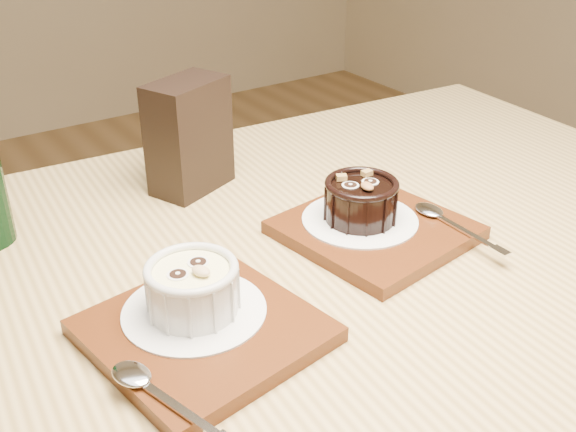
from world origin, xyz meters
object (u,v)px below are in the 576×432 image
at_px(table, 284,350).
at_px(tray_right, 375,230).
at_px(ramekin_white, 192,286).
at_px(tray_left, 204,331).
at_px(ramekin_dark, 361,198).
at_px(condiment_stand, 189,136).

xyz_separation_m(table, tray_right, (0.13, 0.02, 0.10)).
bearing_deg(ramekin_white, tray_left, -113.79).
relative_size(tray_right, ramekin_dark, 2.19).
relative_size(table, ramekin_dark, 15.30).
xyz_separation_m(tray_right, condiment_stand, (-0.11, 0.23, 0.06)).
bearing_deg(tray_left, condiment_stand, 64.77).
bearing_deg(condiment_stand, ramekin_dark, -63.79).
bearing_deg(table, tray_left, -161.36).
height_order(ramekin_dark, condiment_stand, condiment_stand).
bearing_deg(condiment_stand, ramekin_white, -116.60).
relative_size(table, ramekin_white, 15.10).
bearing_deg(ramekin_dark, ramekin_white, -155.39).
bearing_deg(ramekin_white, condiment_stand, 45.57).
bearing_deg(tray_right, tray_left, -167.82).
relative_size(table, tray_left, 6.98).
distance_m(ramekin_white, tray_right, 0.24).
relative_size(ramekin_white, condiment_stand, 0.59).
xyz_separation_m(ramekin_white, ramekin_dark, (0.23, 0.05, -0.00)).
distance_m(table, tray_left, 0.15).
bearing_deg(tray_left, table, 18.64).
distance_m(ramekin_white, condiment_stand, 0.29).
distance_m(ramekin_dark, condiment_stand, 0.23).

